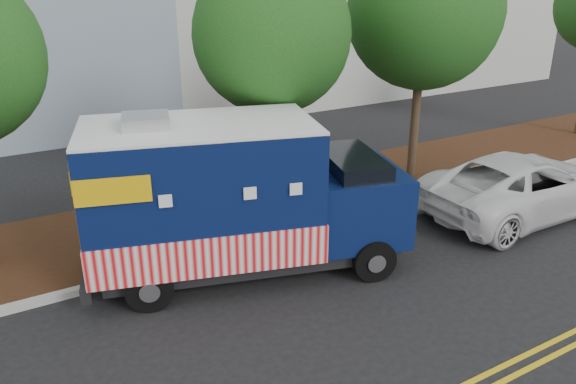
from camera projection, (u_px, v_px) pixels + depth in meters
ground at (295, 271)px, 12.19m from camera, size 120.00×120.00×0.00m
curb at (265, 242)px, 13.28m from camera, size 120.00×0.18×0.15m
mulch_strip at (228, 212)px, 14.96m from camera, size 120.00×4.00×0.15m
tree_b at (272, 35)px, 13.21m from camera, size 3.78×3.78×6.56m
tree_c at (424, 12)px, 15.60m from camera, size 4.35×4.35×7.18m
sign_post at (83, 231)px, 11.28m from camera, size 0.06×0.06×2.40m
food_truck at (231, 202)px, 11.63m from camera, size 7.11×4.20×3.54m
white_car at (522, 185)px, 14.76m from camera, size 5.83×2.70×1.62m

